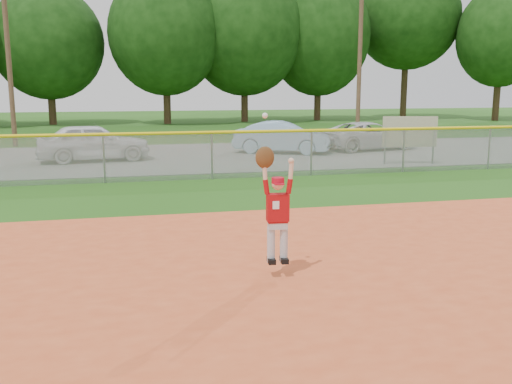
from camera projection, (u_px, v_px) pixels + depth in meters
ground at (308, 282)px, 8.73m from camera, size 120.00×120.00×0.00m
clay_infield at (398, 377)px, 5.86m from camera, size 24.00×16.00×0.04m
parking_strip at (191, 156)px, 24.07m from camera, size 44.00×10.00×0.03m
car_white_a at (93, 142)px, 22.36m from camera, size 4.53×2.31×1.48m
car_blue at (282, 137)px, 24.99m from camera, size 4.41×3.12×1.38m
car_white_b at (369, 136)px, 26.38m from camera, size 4.92×3.01×1.27m
sponsor_sign at (410, 133)px, 21.36m from camera, size 2.02×0.48×1.83m
outfield_fence at (212, 152)px, 18.15m from camera, size 40.06×0.10×1.55m
power_lines at (196, 51)px, 29.17m from camera, size 19.40×0.24×9.00m
tree_line at (170, 25)px, 43.88m from camera, size 62.37×13.00×14.43m
ballplayer at (276, 206)px, 8.70m from camera, size 0.60×0.27×2.31m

